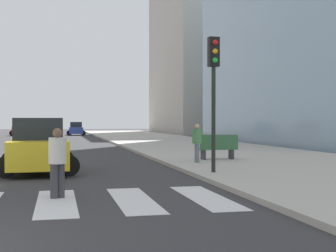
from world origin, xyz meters
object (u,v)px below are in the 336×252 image
at_px(car_red_fourth, 21,129).
at_px(park_bench, 218,147).
at_px(car_green_third, 42,137).
at_px(pedestrian_crossing, 57,160).
at_px(traffic_light_near_corner, 214,77).
at_px(pedestrian_waiting_east, 197,141).
at_px(car_yellow_nearest, 38,147).
at_px(car_silver_sixth, 46,131).
at_px(car_blue_second, 76,129).

xyz_separation_m(car_red_fourth, park_bench, (11.61, -44.60, -0.22)).
relative_size(car_green_third, pedestrian_crossing, 2.28).
bearing_deg(pedestrian_crossing, car_red_fourth, -115.10).
xyz_separation_m(traffic_light_near_corner, pedestrian_crossing, (-5.17, -3.63, -2.43)).
distance_m(car_green_third, pedestrian_waiting_east, 14.97).
bearing_deg(pedestrian_waiting_east, car_red_fourth, -157.73).
distance_m(car_yellow_nearest, traffic_light_near_corner, 6.88).
height_order(car_red_fourth, pedestrian_crossing, car_red_fourth).
relative_size(car_silver_sixth, pedestrian_crossing, 2.36).
height_order(car_blue_second, pedestrian_crossing, car_blue_second).
bearing_deg(car_yellow_nearest, pedestrian_waiting_east, -170.35).
height_order(car_blue_second, car_red_fourth, car_red_fourth).
xyz_separation_m(car_green_third, park_bench, (8.09, -12.04, -0.13)).
bearing_deg(car_yellow_nearest, pedestrian_crossing, 94.36).
relative_size(car_blue_second, car_silver_sixth, 0.98).
height_order(traffic_light_near_corner, pedestrian_waiting_east, traffic_light_near_corner).
distance_m(car_green_third, car_red_fourth, 32.75).
xyz_separation_m(park_bench, pedestrian_crossing, (-7.09, -8.90, 0.26)).
distance_m(traffic_light_near_corner, pedestrian_crossing, 6.77).
bearing_deg(car_yellow_nearest, car_blue_second, -95.71).
distance_m(car_blue_second, car_red_fourth, 6.91).
bearing_deg(car_red_fourth, park_bench, -74.50).
xyz_separation_m(car_red_fourth, traffic_light_near_corner, (9.69, -49.88, 2.47)).
bearing_deg(car_green_third, traffic_light_near_corner, 109.86).
height_order(car_yellow_nearest, traffic_light_near_corner, traffic_light_near_corner).
height_order(car_green_third, car_red_fourth, car_red_fourth).
bearing_deg(car_blue_second, car_green_third, 85.36).
distance_m(car_green_third, pedestrian_crossing, 20.97).
height_order(pedestrian_crossing, pedestrian_waiting_east, pedestrian_waiting_east).
bearing_deg(pedestrian_waiting_east, car_blue_second, -166.13).
xyz_separation_m(car_green_third, pedestrian_crossing, (1.00, -20.95, 0.13)).
distance_m(car_green_third, park_bench, 14.51).
height_order(car_silver_sixth, park_bench, car_silver_sixth).
relative_size(car_red_fourth, pedestrian_waiting_east, 2.72).
bearing_deg(car_green_third, pedestrian_crossing, 92.99).
height_order(car_blue_second, car_green_third, car_blue_second).
distance_m(traffic_light_near_corner, pedestrian_waiting_east, 4.62).
distance_m(car_yellow_nearest, pedestrian_waiting_east, 6.55).
bearing_deg(pedestrian_waiting_east, car_silver_sixth, -157.70).
distance_m(park_bench, pedestrian_waiting_east, 1.94).
xyz_separation_m(car_yellow_nearest, pedestrian_crossing, (0.69, -6.26, 0.01)).
bearing_deg(car_red_fourth, pedestrian_crossing, -84.26).
bearing_deg(car_red_fourth, pedestrian_waiting_east, -76.51).
xyz_separation_m(traffic_light_near_corner, park_bench, (1.92, 5.28, -2.69)).
height_order(car_red_fourth, park_bench, car_red_fourth).
bearing_deg(park_bench, pedestrian_waiting_east, 132.57).
distance_m(car_blue_second, traffic_light_near_corner, 49.96).
height_order(car_green_third, park_bench, car_green_third).
xyz_separation_m(car_yellow_nearest, car_silver_sixth, (-0.44, 32.02, -0.10)).
bearing_deg(park_bench, car_silver_sixth, 14.03).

